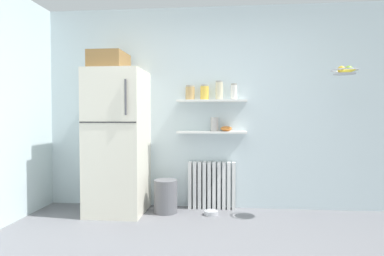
# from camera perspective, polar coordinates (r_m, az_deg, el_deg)

# --- Properties ---
(ground_plane) EXTENTS (7.04, 7.04, 0.00)m
(ground_plane) POSITION_cam_1_polar(r_m,az_deg,el_deg) (3.17, 2.47, -20.13)
(ground_plane) COLOR slate
(back_wall) EXTENTS (7.04, 0.10, 2.60)m
(back_wall) POSITION_cam_1_polar(r_m,az_deg,el_deg) (4.48, 3.61, 3.39)
(back_wall) COLOR silver
(back_wall) RESTS_ON ground_plane
(refrigerator) EXTENTS (0.67, 0.74, 1.97)m
(refrigerator) POSITION_cam_1_polar(r_m,az_deg,el_deg) (4.29, -12.38, -1.60)
(refrigerator) COLOR silver
(refrigerator) RESTS_ON ground_plane
(radiator) EXTENTS (0.60, 0.12, 0.60)m
(radiator) POSITION_cam_1_polar(r_m,az_deg,el_deg) (4.44, 3.33, -9.55)
(radiator) COLOR white
(radiator) RESTS_ON ground_plane
(wall_shelf_lower) EXTENTS (0.88, 0.22, 0.02)m
(wall_shelf_lower) POSITION_cam_1_polar(r_m,az_deg,el_deg) (4.33, 3.33, -0.70)
(wall_shelf_lower) COLOR white
(wall_shelf_upper) EXTENTS (0.88, 0.22, 0.02)m
(wall_shelf_upper) POSITION_cam_1_polar(r_m,az_deg,el_deg) (4.33, 3.34, 4.57)
(wall_shelf_upper) COLOR white
(storage_jar_0) EXTENTS (0.12, 0.12, 0.18)m
(storage_jar_0) POSITION_cam_1_polar(r_m,az_deg,el_deg) (4.35, -0.32, 5.92)
(storage_jar_0) COLOR tan
(storage_jar_0) RESTS_ON wall_shelf_upper
(storage_jar_1) EXTENTS (0.11, 0.11, 0.19)m
(storage_jar_1) POSITION_cam_1_polar(r_m,az_deg,el_deg) (4.34, 2.12, 5.96)
(storage_jar_1) COLOR yellow
(storage_jar_1) RESTS_ON wall_shelf_upper
(storage_jar_2) EXTENTS (0.09, 0.09, 0.24)m
(storage_jar_2) POSITION_cam_1_polar(r_m,az_deg,el_deg) (4.33, 4.57, 6.28)
(storage_jar_2) COLOR beige
(storage_jar_2) RESTS_ON wall_shelf_upper
(storage_jar_3) EXTENTS (0.08, 0.08, 0.20)m
(storage_jar_3) POSITION_cam_1_polar(r_m,az_deg,el_deg) (4.33, 7.03, 6.04)
(storage_jar_3) COLOR silver
(storage_jar_3) RESTS_ON wall_shelf_upper
(vase) EXTENTS (0.10, 0.10, 0.18)m
(vase) POSITION_cam_1_polar(r_m,az_deg,el_deg) (4.32, 3.79, 0.63)
(vase) COLOR #B2ADA8
(vase) RESTS_ON wall_shelf_lower
(shelf_bowl) EXTENTS (0.15, 0.15, 0.07)m
(shelf_bowl) POSITION_cam_1_polar(r_m,az_deg,el_deg) (4.32, 5.75, -0.11)
(shelf_bowl) COLOR orange
(shelf_bowl) RESTS_ON wall_shelf_lower
(trash_bin) EXTENTS (0.29, 0.29, 0.41)m
(trash_bin) POSITION_cam_1_polar(r_m,az_deg,el_deg) (4.29, -4.43, -11.32)
(trash_bin) COLOR slate
(trash_bin) RESTS_ON ground_plane
(pet_food_bowl) EXTENTS (0.17, 0.17, 0.05)m
(pet_food_bowl) POSITION_cam_1_polar(r_m,az_deg,el_deg) (4.24, 3.23, -13.98)
(pet_food_bowl) COLOR #B7B7BC
(pet_food_bowl) RESTS_ON ground_plane
(hanging_fruit_basket) EXTENTS (0.29, 0.29, 0.10)m
(hanging_fruit_basket) POSITION_cam_1_polar(r_m,az_deg,el_deg) (4.15, 24.25, 8.75)
(hanging_fruit_basket) COLOR #B2B2B7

